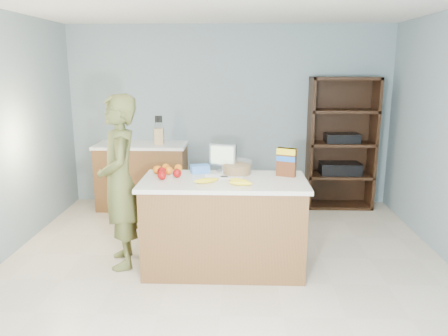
{
  "coord_description": "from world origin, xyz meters",
  "views": [
    {
      "loc": [
        0.14,
        -3.67,
        1.94
      ],
      "look_at": [
        0.0,
        0.35,
        1.0
      ],
      "focal_mm": 35.0,
      "sensor_mm": 36.0,
      "label": 1
    }
  ],
  "objects_px": {
    "person": "(120,182)",
    "counter_peninsula": "(224,228)",
    "cereal_box": "(286,160)",
    "tv": "(223,156)",
    "shelving_unit": "(340,146)"
  },
  "relations": [
    {
      "from": "cereal_box",
      "to": "person",
      "type": "bearing_deg",
      "value": -177.12
    },
    {
      "from": "shelving_unit",
      "to": "tv",
      "type": "distance_m",
      "value": 2.34
    },
    {
      "from": "counter_peninsula",
      "to": "tv",
      "type": "relative_size",
      "value": 5.53
    },
    {
      "from": "tv",
      "to": "cereal_box",
      "type": "height_order",
      "value": "tv"
    },
    {
      "from": "shelving_unit",
      "to": "tv",
      "type": "xyz_separation_m",
      "value": [
        -1.57,
        -1.73,
        0.19
      ]
    },
    {
      "from": "tv",
      "to": "shelving_unit",
      "type": "bearing_deg",
      "value": 47.72
    },
    {
      "from": "shelving_unit",
      "to": "cereal_box",
      "type": "xyz_separation_m",
      "value": [
        -0.95,
        -1.9,
        0.2
      ]
    },
    {
      "from": "tv",
      "to": "counter_peninsula",
      "type": "bearing_deg",
      "value": -86.11
    },
    {
      "from": "person",
      "to": "tv",
      "type": "distance_m",
      "value": 1.04
    },
    {
      "from": "counter_peninsula",
      "to": "shelving_unit",
      "type": "distance_m",
      "value": 2.61
    },
    {
      "from": "person",
      "to": "tv",
      "type": "relative_size",
      "value": 6.0
    },
    {
      "from": "shelving_unit",
      "to": "person",
      "type": "distance_m",
      "value": 3.24
    },
    {
      "from": "counter_peninsula",
      "to": "person",
      "type": "relative_size",
      "value": 0.92
    },
    {
      "from": "person",
      "to": "counter_peninsula",
      "type": "bearing_deg",
      "value": 68.75
    },
    {
      "from": "counter_peninsula",
      "to": "shelving_unit",
      "type": "bearing_deg",
      "value": 52.89
    }
  ]
}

